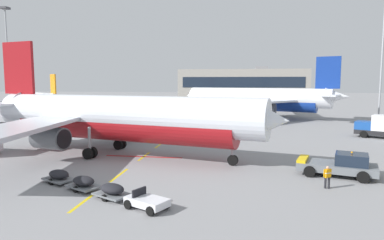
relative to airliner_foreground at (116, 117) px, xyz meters
name	(u,v)px	position (x,y,z in m)	size (l,w,h in m)	color
ground	(327,135)	(25.03, 17.40, -3.95)	(400.00, 400.00, 0.00)	gray
apron_paint_markings	(173,134)	(3.03, 14.48, -3.95)	(8.00, 94.29, 0.01)	yellow
airliner_foreground	(116,117)	(0.00, 0.00, 0.00)	(34.48, 33.64, 12.20)	silver
pushback_tug	(340,165)	(20.80, -5.10, -3.05)	(6.55, 4.43, 2.08)	slate
airliner_mid_left	(259,99)	(16.22, 40.06, 0.06)	(34.41, 32.99, 12.40)	white
airliner_far_center	(41,99)	(-40.11, 50.06, -0.90)	(23.32, 21.82, 9.43)	white
ground_power_truck	(16,117)	(-25.78, 19.75, -2.30)	(3.80, 7.34, 3.14)	black
baggage_train	(98,187)	(3.31, -12.35, -3.42)	(10.96, 6.66, 1.14)	silver
ground_crew_worker	(327,176)	(19.00, -8.74, -3.02)	(0.60, 0.47, 1.64)	#232328
uld_cargo_container	(57,140)	(-8.59, 3.22, -3.15)	(1.75, 1.71, 1.60)	#B7BCC6
apron_light_mast_near	(7,48)	(-43.60, 42.61, 11.79)	(1.80, 1.80, 25.36)	slate
apron_light_mast_far	(383,35)	(41.52, 43.59, 13.37)	(1.80, 1.80, 28.27)	slate
terminal_satellite	(243,84)	(12.62, 138.79, 2.84)	(60.75, 25.87, 15.13)	#9E998E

